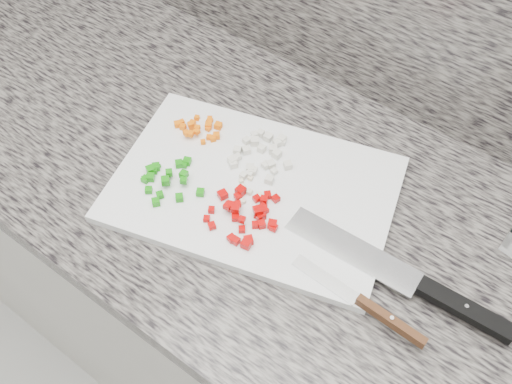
% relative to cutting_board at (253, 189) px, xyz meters
% --- Properties ---
extents(cabinet, '(3.92, 0.62, 0.86)m').
position_rel_cutting_board_xyz_m(cabinet, '(0.10, 0.02, -0.48)').
color(cabinet, silver).
rests_on(cabinet, ground).
extents(countertop, '(3.96, 0.64, 0.04)m').
position_rel_cutting_board_xyz_m(countertop, '(0.10, 0.02, -0.03)').
color(countertop, '#635E57').
rests_on(countertop, cabinet).
extents(cutting_board, '(0.53, 0.42, 0.02)m').
position_rel_cutting_board_xyz_m(cutting_board, '(0.00, 0.00, 0.00)').
color(cutting_board, silver).
rests_on(cutting_board, countertop).
extents(carrot_pile, '(0.09, 0.07, 0.02)m').
position_rel_cutting_board_xyz_m(carrot_pile, '(-0.15, 0.05, 0.01)').
color(carrot_pile, '#EF6605').
rests_on(carrot_pile, cutting_board).
extents(onion_pile, '(0.11, 0.12, 0.01)m').
position_rel_cutting_board_xyz_m(onion_pile, '(-0.03, 0.06, 0.01)').
color(onion_pile, beige).
rests_on(onion_pile, cutting_board).
extents(green_pepper_pile, '(0.12, 0.11, 0.02)m').
position_rel_cutting_board_xyz_m(green_pepper_pile, '(-0.12, -0.08, 0.02)').
color(green_pepper_pile, '#137C0B').
rests_on(green_pepper_pile, cutting_board).
extents(red_pepper_pile, '(0.12, 0.12, 0.02)m').
position_rel_cutting_board_xyz_m(red_pepper_pile, '(0.03, -0.06, 0.02)').
color(red_pepper_pile, '#AE0202').
rests_on(red_pepper_pile, cutting_board).
extents(garlic_pile, '(0.05, 0.06, 0.01)m').
position_rel_cutting_board_xyz_m(garlic_pile, '(-0.00, -0.02, 0.01)').
color(garlic_pile, beige).
rests_on(garlic_pile, cutting_board).
extents(chef_knife, '(0.36, 0.06, 0.02)m').
position_rel_cutting_board_xyz_m(chef_knife, '(0.32, -0.01, 0.01)').
color(chef_knife, silver).
rests_on(chef_knife, cutting_board).
extents(paring_knife, '(0.22, 0.03, 0.02)m').
position_rel_cutting_board_xyz_m(paring_knife, '(0.27, -0.08, 0.01)').
color(paring_knife, silver).
rests_on(paring_knife, cutting_board).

